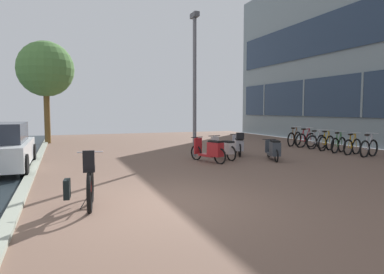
{
  "coord_description": "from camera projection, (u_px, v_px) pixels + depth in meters",
  "views": [
    {
      "loc": [
        -1.58,
        -6.2,
        1.8
      ],
      "look_at": [
        2.12,
        3.36,
        0.98
      ],
      "focal_mm": 31.71,
      "sensor_mm": 36.0,
      "label": 1
    }
  ],
  "objects": [
    {
      "name": "ground",
      "position": [
        220.0,
        199.0,
        6.99
      ],
      "size": [
        21.0,
        40.0,
        0.13
      ],
      "color": "black"
    },
    {
      "name": "bicycle_rack_06",
      "position": [
        294.0,
        139.0,
        17.1
      ],
      "size": [
        1.32,
        0.67,
        1.01
      ],
      "color": "black",
      "rests_on": "ground"
    },
    {
      "name": "bicycle_rack_02",
      "position": [
        338.0,
        145.0,
        14.42
      ],
      "size": [
        1.24,
        0.54,
        0.94
      ],
      "color": "black",
      "rests_on": "ground"
    },
    {
      "name": "bicycle_foreground",
      "position": [
        88.0,
        185.0,
        6.28
      ],
      "size": [
        0.75,
        1.45,
        1.13
      ],
      "color": "black",
      "rests_on": "ground"
    },
    {
      "name": "scooter_extra",
      "position": [
        238.0,
        145.0,
        13.44
      ],
      "size": [
        0.91,
        1.72,
        0.96
      ],
      "color": "black",
      "rests_on": "ground"
    },
    {
      "name": "bicycle_rack_00",
      "position": [
        369.0,
        148.0,
        13.1
      ],
      "size": [
        1.27,
        0.47,
        0.95
      ],
      "color": "black",
      "rests_on": "ground"
    },
    {
      "name": "bicycle_rack_04",
      "position": [
        317.0,
        142.0,
        15.8
      ],
      "size": [
        1.3,
        0.48,
        0.94
      ],
      "color": "black",
      "rests_on": "ground"
    },
    {
      "name": "bicycle_rack_03",
      "position": [
        326.0,
        143.0,
        15.09
      ],
      "size": [
        1.28,
        0.53,
        0.96
      ],
      "color": "black",
      "rests_on": "ground"
    },
    {
      "name": "bicycle_rack_05",
      "position": [
        306.0,
        140.0,
        16.47
      ],
      "size": [
        1.39,
        0.48,
        0.99
      ],
      "color": "black",
      "rests_on": "ground"
    },
    {
      "name": "scooter_mid",
      "position": [
        224.0,
        149.0,
        12.42
      ],
      "size": [
        0.57,
        1.72,
        0.86
      ],
      "color": "black",
      "rests_on": "ground"
    },
    {
      "name": "lamp_post",
      "position": [
        195.0,
        77.0,
        12.93
      ],
      "size": [
        0.2,
        0.52,
        5.45
      ],
      "color": "slate",
      "rests_on": "ground"
    },
    {
      "name": "scooter_near",
      "position": [
        211.0,
        150.0,
        11.67
      ],
      "size": [
        0.79,
        1.72,
        0.87
      ],
      "color": "black",
      "rests_on": "ground"
    },
    {
      "name": "scooter_far",
      "position": [
        274.0,
        149.0,
        12.14
      ],
      "size": [
        0.83,
        1.59,
        0.76
      ],
      "color": "black",
      "rests_on": "ground"
    },
    {
      "name": "bicycle_rack_01",
      "position": [
        352.0,
        146.0,
        13.75
      ],
      "size": [
        1.25,
        0.47,
        0.93
      ],
      "color": "black",
      "rests_on": "ground"
    },
    {
      "name": "street_tree",
      "position": [
        46.0,
        69.0,
        18.11
      ],
      "size": [
        2.94,
        2.94,
        5.47
      ],
      "color": "brown",
      "rests_on": "ground"
    }
  ]
}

